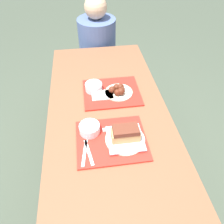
{
  "coord_description": "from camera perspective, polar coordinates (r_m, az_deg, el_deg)",
  "views": [
    {
      "loc": [
        -0.11,
        -0.92,
        1.74
      ],
      "look_at": [
        0.02,
        0.03,
        0.8
      ],
      "focal_mm": 35.0,
      "sensor_mm": 36.0,
      "label": 1
    }
  ],
  "objects": [
    {
      "name": "condiment_packet",
      "position": [
        1.27,
        -1.68,
        -4.66
      ],
      "size": [
        0.04,
        0.03,
        0.01
      ],
      "color": "#A59E93",
      "rests_on": "tray_near"
    },
    {
      "name": "ground_plane",
      "position": [
        1.97,
        -0.4,
        -17.7
      ],
      "size": [
        12.0,
        12.0,
        0.0
      ],
      "primitive_type": "plane",
      "color": "#424C3D"
    },
    {
      "name": "plastic_fork_near",
      "position": [
        1.18,
        -7.15,
        -10.53
      ],
      "size": [
        0.04,
        0.17,
        0.0
      ],
      "color": "white",
      "rests_on": "tray_near"
    },
    {
      "name": "plastic_knife_near",
      "position": [
        1.18,
        -6.07,
        -10.43
      ],
      "size": [
        0.05,
        0.17,
        0.0
      ],
      "color": "white",
      "rests_on": "tray_near"
    },
    {
      "name": "picnic_bench_far",
      "position": [
        2.48,
        -4.05,
        10.92
      ],
      "size": [
        0.73,
        0.28,
        0.46
      ],
      "color": "brown",
      "rests_on": "ground_plane"
    },
    {
      "name": "person_seated_across",
      "position": [
        2.31,
        -3.9,
        18.49
      ],
      "size": [
        0.37,
        0.37,
        0.69
      ],
      "color": "#4C6093",
      "rests_on": "picnic_bench_far"
    },
    {
      "name": "brisket_sandwich_plate",
      "position": [
        1.2,
        3.5,
        -6.16
      ],
      "size": [
        0.22,
        0.22,
        0.1
      ],
      "color": "beige",
      "rests_on": "tray_near"
    },
    {
      "name": "tray_far",
      "position": [
        1.53,
        -0.11,
        5.14
      ],
      "size": [
        0.39,
        0.33,
        0.01
      ],
      "color": "red",
      "rests_on": "picnic_table"
    },
    {
      "name": "tray_near",
      "position": [
        1.23,
        -0.13,
        -7.39
      ],
      "size": [
        0.39,
        0.33,
        0.01
      ],
      "color": "red",
      "rests_on": "picnic_table"
    },
    {
      "name": "picnic_table",
      "position": [
        1.41,
        -0.53,
        -4.8
      ],
      "size": [
        0.77,
        1.87,
        0.76
      ],
      "color": "brown",
      "rests_on": "ground_plane"
    },
    {
      "name": "bowl_coleslaw_far",
      "position": [
        1.53,
        -4.81,
        6.62
      ],
      "size": [
        0.12,
        0.12,
        0.05
      ],
      "color": "silver",
      "rests_on": "tray_far"
    },
    {
      "name": "napkin_far",
      "position": [
        1.5,
        -2.53,
        4.46
      ],
      "size": [
        0.14,
        0.1,
        0.01
      ],
      "color": "white",
      "rests_on": "tray_far"
    },
    {
      "name": "bowl_coleslaw_near",
      "position": [
        1.25,
        -5.89,
        -4.23
      ],
      "size": [
        0.12,
        0.12,
        0.05
      ],
      "color": "silver",
      "rests_on": "tray_near"
    },
    {
      "name": "wings_plate_far",
      "position": [
        1.5,
        1.66,
        5.67
      ],
      "size": [
        0.19,
        0.19,
        0.06
      ],
      "color": "beige",
      "rests_on": "tray_far"
    }
  ]
}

